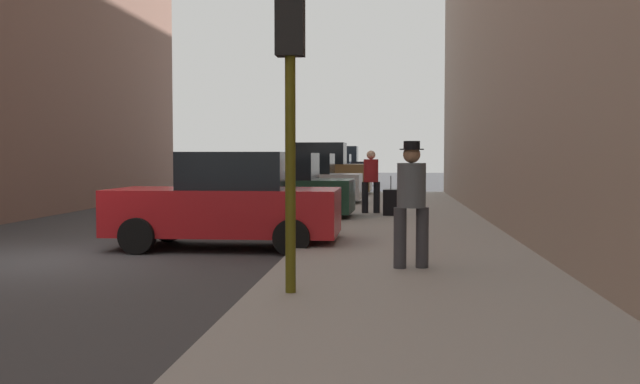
{
  "coord_description": "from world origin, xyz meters",
  "views": [
    {
      "loc": [
        5.62,
        -11.16,
        1.73
      ],
      "look_at": [
        4.09,
        4.64,
        0.91
      ],
      "focal_mm": 40.0,
      "sensor_mm": 36.0,
      "label": 1
    }
  ],
  "objects_px": {
    "parked_dark_green_sedan": "(274,189)",
    "parked_silver_sedan": "(300,181)",
    "parked_black_suv": "(337,167)",
    "traffic_light": "(290,64)",
    "pedestrian_in_red_jacket": "(371,178)",
    "parked_bronze_suv": "(316,172)",
    "pedestrian_with_beanie": "(411,198)",
    "fire_hydrant": "(344,201)",
    "parked_blue_sedan": "(328,173)",
    "parked_red_hatchback": "(228,203)",
    "rolling_suitcase": "(391,202)"
  },
  "relations": [
    {
      "from": "pedestrian_in_red_jacket",
      "to": "parked_bronze_suv",
      "type": "bearing_deg",
      "value": 104.28
    },
    {
      "from": "pedestrian_in_red_jacket",
      "to": "pedestrian_with_beanie",
      "type": "height_order",
      "value": "pedestrian_with_beanie"
    },
    {
      "from": "pedestrian_in_red_jacket",
      "to": "parked_black_suv",
      "type": "bearing_deg",
      "value": 96.63
    },
    {
      "from": "parked_dark_green_sedan",
      "to": "parked_silver_sedan",
      "type": "bearing_deg",
      "value": 90.0
    },
    {
      "from": "parked_silver_sedan",
      "to": "pedestrian_in_red_jacket",
      "type": "relative_size",
      "value": 2.49
    },
    {
      "from": "parked_bronze_suv",
      "to": "parked_blue_sedan",
      "type": "height_order",
      "value": "parked_bronze_suv"
    },
    {
      "from": "parked_black_suv",
      "to": "pedestrian_in_red_jacket",
      "type": "xyz_separation_m",
      "value": [
        2.49,
        -21.42,
        0.07
      ]
    },
    {
      "from": "parked_silver_sedan",
      "to": "parked_black_suv",
      "type": "distance_m",
      "value": 17.15
    },
    {
      "from": "parked_dark_green_sedan",
      "to": "pedestrian_in_red_jacket",
      "type": "xyz_separation_m",
      "value": [
        2.49,
        1.28,
        0.26
      ]
    },
    {
      "from": "parked_red_hatchback",
      "to": "parked_silver_sedan",
      "type": "height_order",
      "value": "same"
    },
    {
      "from": "fire_hydrant",
      "to": "pedestrian_in_red_jacket",
      "type": "relative_size",
      "value": 0.41
    },
    {
      "from": "parked_blue_sedan",
      "to": "parked_black_suv",
      "type": "height_order",
      "value": "parked_black_suv"
    },
    {
      "from": "pedestrian_in_red_jacket",
      "to": "pedestrian_with_beanie",
      "type": "bearing_deg",
      "value": -85.21
    },
    {
      "from": "parked_bronze_suv",
      "to": "pedestrian_with_beanie",
      "type": "relative_size",
      "value": 2.62
    },
    {
      "from": "parked_blue_sedan",
      "to": "parked_black_suv",
      "type": "distance_m",
      "value": 6.0
    },
    {
      "from": "parked_red_hatchback",
      "to": "traffic_light",
      "type": "relative_size",
      "value": 1.17
    },
    {
      "from": "parked_dark_green_sedan",
      "to": "parked_bronze_suv",
      "type": "bearing_deg",
      "value": 90.0
    },
    {
      "from": "parked_black_suv",
      "to": "traffic_light",
      "type": "relative_size",
      "value": 1.29
    },
    {
      "from": "pedestrian_with_beanie",
      "to": "parked_bronze_suv",
      "type": "bearing_deg",
      "value": 99.67
    },
    {
      "from": "parked_dark_green_sedan",
      "to": "fire_hydrant",
      "type": "relative_size",
      "value": 6.06
    },
    {
      "from": "parked_silver_sedan",
      "to": "traffic_light",
      "type": "xyz_separation_m",
      "value": [
        1.85,
        -15.73,
        1.91
      ]
    },
    {
      "from": "parked_black_suv",
      "to": "parked_silver_sedan",
      "type": "bearing_deg",
      "value": -90.0
    },
    {
      "from": "parked_bronze_suv",
      "to": "rolling_suitcase",
      "type": "bearing_deg",
      "value": -73.8
    },
    {
      "from": "pedestrian_in_red_jacket",
      "to": "fire_hydrant",
      "type": "bearing_deg",
      "value": -139.12
    },
    {
      "from": "fire_hydrant",
      "to": "traffic_light",
      "type": "xyz_separation_m",
      "value": [
        0.05,
        -10.86,
        2.26
      ]
    },
    {
      "from": "traffic_light",
      "to": "rolling_suitcase",
      "type": "relative_size",
      "value": 3.46
    },
    {
      "from": "parked_black_suv",
      "to": "fire_hydrant",
      "type": "relative_size",
      "value": 6.58
    },
    {
      "from": "parked_red_hatchback",
      "to": "parked_dark_green_sedan",
      "type": "xyz_separation_m",
      "value": [
        -0.0,
        5.29,
        0.0
      ]
    },
    {
      "from": "fire_hydrant",
      "to": "rolling_suitcase",
      "type": "height_order",
      "value": "rolling_suitcase"
    },
    {
      "from": "parked_blue_sedan",
      "to": "parked_black_suv",
      "type": "xyz_separation_m",
      "value": [
        -0.0,
        6.0,
        0.18
      ]
    },
    {
      "from": "traffic_light",
      "to": "parked_red_hatchback",
      "type": "bearing_deg",
      "value": 110.76
    },
    {
      "from": "parked_black_suv",
      "to": "parked_bronze_suv",
      "type": "bearing_deg",
      "value": -90.0
    },
    {
      "from": "pedestrian_in_red_jacket",
      "to": "parked_silver_sedan",
      "type": "bearing_deg",
      "value": 120.23
    },
    {
      "from": "fire_hydrant",
      "to": "pedestrian_with_beanie",
      "type": "xyz_separation_m",
      "value": [
        1.49,
        -8.93,
        0.64
      ]
    },
    {
      "from": "parked_red_hatchback",
      "to": "parked_dark_green_sedan",
      "type": "distance_m",
      "value": 5.29
    },
    {
      "from": "parked_silver_sedan",
      "to": "pedestrian_in_red_jacket",
      "type": "bearing_deg",
      "value": -59.77
    },
    {
      "from": "parked_red_hatchback",
      "to": "parked_blue_sedan",
      "type": "relative_size",
      "value": 0.99
    },
    {
      "from": "parked_bronze_suv",
      "to": "fire_hydrant",
      "type": "xyz_separation_m",
      "value": [
        1.8,
        -10.38,
        -0.54
      ]
    },
    {
      "from": "parked_bronze_suv",
      "to": "rolling_suitcase",
      "type": "relative_size",
      "value": 4.47
    },
    {
      "from": "parked_silver_sedan",
      "to": "fire_hydrant",
      "type": "relative_size",
      "value": 6.05
    },
    {
      "from": "parked_silver_sedan",
      "to": "traffic_light",
      "type": "height_order",
      "value": "traffic_light"
    },
    {
      "from": "parked_red_hatchback",
      "to": "parked_silver_sedan",
      "type": "distance_m",
      "value": 10.84
    },
    {
      "from": "pedestrian_in_red_jacket",
      "to": "rolling_suitcase",
      "type": "distance_m",
      "value": 1.05
    },
    {
      "from": "parked_bronze_suv",
      "to": "parked_red_hatchback",
      "type": "bearing_deg",
      "value": -90.0
    },
    {
      "from": "parked_blue_sedan",
      "to": "parked_dark_green_sedan",
      "type": "bearing_deg",
      "value": -90.0
    },
    {
      "from": "parked_black_suv",
      "to": "traffic_light",
      "type": "xyz_separation_m",
      "value": [
        1.85,
        -32.88,
        1.73
      ]
    },
    {
      "from": "parked_red_hatchback",
      "to": "parked_silver_sedan",
      "type": "xyz_separation_m",
      "value": [
        -0.0,
        10.84,
        0.0
      ]
    },
    {
      "from": "parked_bronze_suv",
      "to": "fire_hydrant",
      "type": "distance_m",
      "value": 10.55
    },
    {
      "from": "parked_bronze_suv",
      "to": "pedestrian_in_red_jacket",
      "type": "distance_m",
      "value": 10.1
    },
    {
      "from": "parked_dark_green_sedan",
      "to": "parked_blue_sedan",
      "type": "distance_m",
      "value": 16.7
    }
  ]
}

